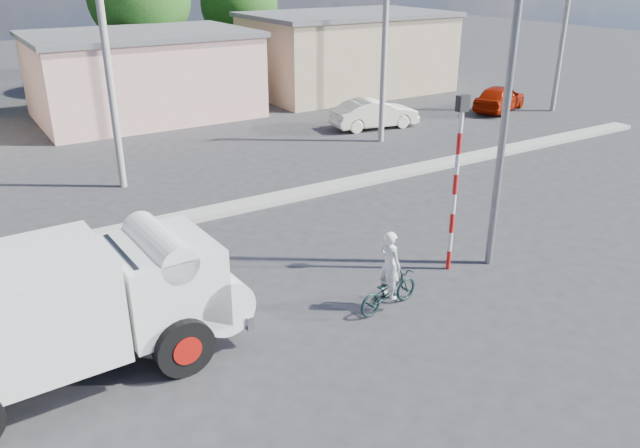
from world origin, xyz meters
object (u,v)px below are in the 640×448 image
car_cream (374,114)px  bicycle (388,291)px  car_red (500,98)px  cyclist (389,277)px  traffic_pole (457,170)px  truck (72,307)px  streetlight (506,66)px

car_cream → bicycle: bearing=153.3°
car_cream → car_red: size_ratio=1.03×
bicycle → cyclist: size_ratio=1.08×
cyclist → traffic_pole: 3.15m
bicycle → cyclist: 0.34m
cyclist → traffic_pole: (2.47, 0.73, 1.81)m
truck → bicycle: 6.49m
bicycle → car_cream: car_cream is taller
cyclist → car_cream: cyclist is taller
bicycle → streetlight: bearing=-91.2°
car_red → traffic_pole: bearing=107.1°
car_red → streetlight: size_ratio=0.43×
car_cream → car_red: bearing=-85.6°
car_red → traffic_pole: (-14.45, -11.96, 1.93)m
streetlight → car_red: bearing=42.2°
bicycle → traffic_pole: bearing=-81.9°
truck → streetlight: (9.72, -0.71, 3.54)m
bicycle → car_red: 21.14m
truck → car_red: bearing=23.8°
bicycle → cyclist: bearing=-0.0°
bicycle → cyclist: (0.00, 0.00, 0.34)m
car_red → streetlight: 18.74m
bicycle → traffic_pole: (2.47, 0.73, 2.15)m
car_cream → streetlight: 14.78m
traffic_pole → cyclist: bearing=-163.5°
truck → traffic_pole: (8.78, -0.41, 1.17)m
traffic_pole → car_cream: bearing=61.0°
cyclist → streetlight: streetlight is taller
truck → car_red: truck is taller
cyclist → streetlight: bearing=-91.2°
cyclist → car_cream: size_ratio=0.39×
truck → cyclist: size_ratio=4.04×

